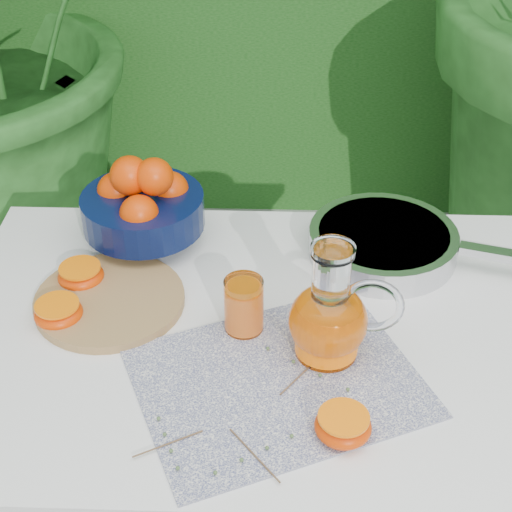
{
  "coord_description": "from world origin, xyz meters",
  "views": [
    {
      "loc": [
        -0.05,
        -0.89,
        1.59
      ],
      "look_at": [
        -0.08,
        0.09,
        0.88
      ],
      "focal_mm": 55.0,
      "sensor_mm": 36.0,
      "label": 1
    }
  ],
  "objects_px": {
    "white_table": "(256,365)",
    "juice_pitcher": "(330,318)",
    "fruit_bowl": "(143,203)",
    "cutting_board": "(110,300)",
    "saute_pan": "(385,242)"
  },
  "relations": [
    {
      "from": "white_table",
      "to": "juice_pitcher",
      "type": "distance_m",
      "value": 0.2
    },
    {
      "from": "fruit_bowl",
      "to": "juice_pitcher",
      "type": "bearing_deg",
      "value": -42.5
    },
    {
      "from": "cutting_board",
      "to": "saute_pan",
      "type": "bearing_deg",
      "value": 18.58
    },
    {
      "from": "saute_pan",
      "to": "cutting_board",
      "type": "bearing_deg",
      "value": -161.42
    },
    {
      "from": "white_table",
      "to": "cutting_board",
      "type": "xyz_separation_m",
      "value": [
        -0.25,
        0.05,
        0.09
      ]
    },
    {
      "from": "fruit_bowl",
      "to": "juice_pitcher",
      "type": "relative_size",
      "value": 1.19
    },
    {
      "from": "white_table",
      "to": "saute_pan",
      "type": "relative_size",
      "value": 2.04
    },
    {
      "from": "white_table",
      "to": "cutting_board",
      "type": "relative_size",
      "value": 3.99
    },
    {
      "from": "cutting_board",
      "to": "juice_pitcher",
      "type": "xyz_separation_m",
      "value": [
        0.36,
        -0.11,
        0.06
      ]
    },
    {
      "from": "saute_pan",
      "to": "white_table",
      "type": "bearing_deg",
      "value": -136.82
    },
    {
      "from": "fruit_bowl",
      "to": "saute_pan",
      "type": "distance_m",
      "value": 0.44
    },
    {
      "from": "juice_pitcher",
      "to": "saute_pan",
      "type": "xyz_separation_m",
      "value": [
        0.11,
        0.27,
        -0.05
      ]
    },
    {
      "from": "fruit_bowl",
      "to": "saute_pan",
      "type": "xyz_separation_m",
      "value": [
        0.44,
        -0.03,
        -0.05
      ]
    },
    {
      "from": "cutting_board",
      "to": "juice_pitcher",
      "type": "bearing_deg",
      "value": -16.85
    },
    {
      "from": "white_table",
      "to": "saute_pan",
      "type": "distance_m",
      "value": 0.33
    }
  ]
}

